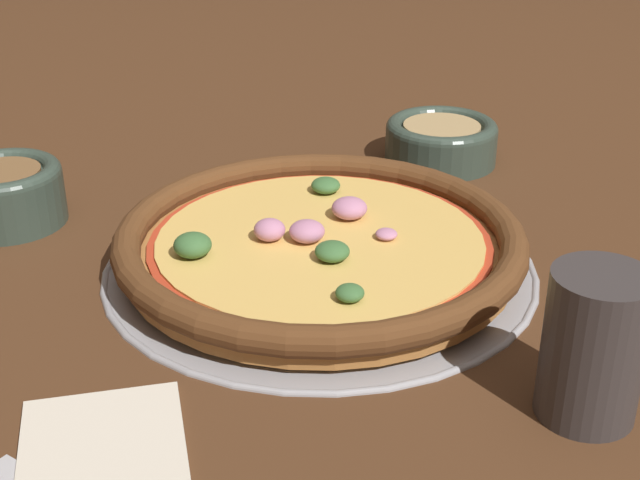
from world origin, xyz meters
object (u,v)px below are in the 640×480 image
(pizza_tray, at_px, (320,264))
(drinking_cup, at_px, (593,346))
(bowl_near, at_px, (441,140))
(bowl_far, at_px, (5,192))
(napkin, at_px, (102,457))
(pizza, at_px, (320,242))

(pizza_tray, height_order, drinking_cup, drinking_cup)
(bowl_near, relative_size, drinking_cup, 1.19)
(bowl_far, height_order, drinking_cup, drinking_cup)
(drinking_cup, relative_size, napkin, 0.63)
(napkin, bearing_deg, bowl_near, 159.72)
(bowl_near, bearing_deg, drinking_cup, 12.87)
(bowl_far, distance_m, drinking_cup, 0.54)
(bowl_near, relative_size, napkin, 0.75)
(napkin, bearing_deg, pizza_tray, 159.85)
(bowl_far, bearing_deg, pizza, 80.38)
(drinking_cup, bearing_deg, napkin, -73.03)
(bowl_far, xyz_separation_m, napkin, (0.31, 0.20, -0.03))
(bowl_near, bearing_deg, pizza, -20.47)
(pizza, xyz_separation_m, bowl_far, (-0.05, -0.30, 0.01))
(napkin, bearing_deg, bowl_far, -146.79)
(bowl_near, xyz_separation_m, bowl_far, (0.21, -0.39, 0.01))
(pizza_tray, distance_m, pizza, 0.02)
(pizza, xyz_separation_m, drinking_cup, (0.17, 0.19, 0.03))
(pizza, bearing_deg, bowl_far, -99.62)
(pizza, bearing_deg, drinking_cup, 48.68)
(pizza, distance_m, napkin, 0.27)
(pizza_tray, relative_size, napkin, 2.27)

